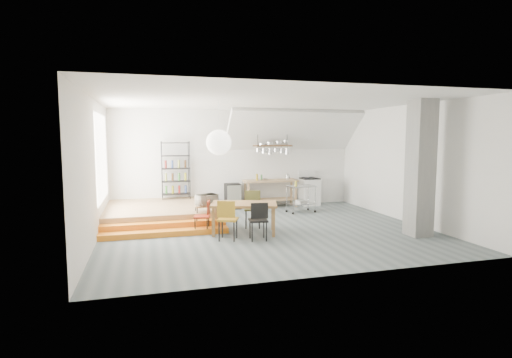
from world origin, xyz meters
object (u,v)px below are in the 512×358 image
object	(u,v)px
rolling_cart	(301,195)
mini_fridge	(233,196)
stove	(309,191)
dining_table	(244,206)

from	to	relation	value
rolling_cart	mini_fridge	size ratio (longest dim) A/B	1.11
rolling_cart	stove	bearing A→B (deg)	48.05
stove	dining_table	distance (m)	4.60
stove	rolling_cart	xyz separation A→B (m)	(-0.79, -1.21, 0.06)
dining_table	rolling_cart	bearing A→B (deg)	58.60
dining_table	mini_fridge	bearing A→B (deg)	98.48
stove	mini_fridge	size ratio (longest dim) A/B	1.44
mini_fridge	dining_table	bearing A→B (deg)	-97.57
dining_table	mini_fridge	distance (m)	3.44
stove	mini_fridge	world-z (taller)	stove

